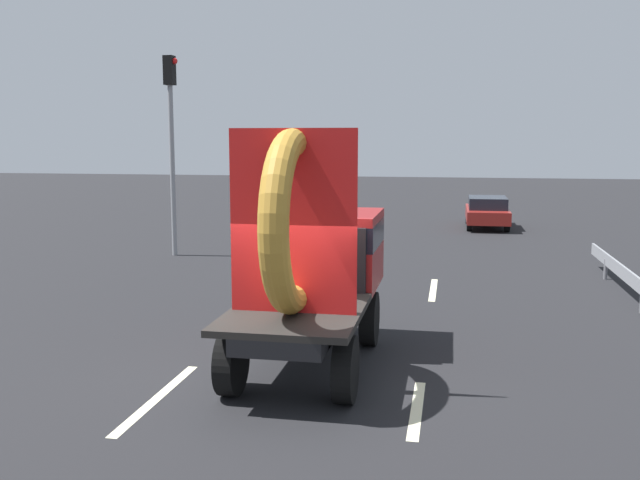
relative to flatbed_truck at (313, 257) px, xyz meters
The scene contains 8 objects.
ground_plane 2.14m from the flatbed_truck, 98.70° to the right, with size 120.00×120.00×0.00m, color black.
flatbed_truck is the anchor object (origin of this frame).
distant_sedan 19.42m from the flatbed_truck, 78.86° to the left, with size 1.73×4.03×1.31m.
traffic_light 11.99m from the flatbed_truck, 123.73° to the left, with size 0.42×0.36×6.32m.
lane_dash_left_near 3.43m from the flatbed_truck, 129.60° to the right, with size 2.87×0.16×0.01m, color beige.
lane_dash_left_far 6.43m from the flatbed_truck, 107.64° to the left, with size 2.44×0.16×0.01m, color beige.
lane_dash_right_near 3.26m from the flatbed_truck, 46.79° to the right, with size 2.19×0.16×0.01m, color beige.
lane_dash_right_far 6.53m from the flatbed_truck, 72.66° to the left, with size 2.65×0.16×0.01m, color beige.
Camera 1 is at (2.47, -10.29, 3.75)m, focal length 39.46 mm.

